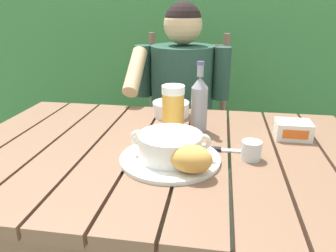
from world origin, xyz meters
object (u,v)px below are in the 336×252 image
Objects in this scene: person_eating at (180,102)px; serving_plate at (170,158)px; beer_bottle at (199,103)px; water_glass_small at (251,150)px; soup_bowl at (170,145)px; table_knife at (220,150)px; bread_roll at (191,159)px; chair_near_diner at (184,127)px; beer_glass at (173,109)px; diner_bowl at (171,109)px; butter_tub at (293,130)px.

serving_plate is (0.06, -0.75, 0.05)m from person_eating.
water_glass_small is (0.17, -0.21, -0.08)m from beer_bottle.
table_knife is (0.15, 0.09, -0.05)m from soup_bowl.
serving_plate is 2.25× the size of bread_roll.
beer_glass is (0.04, -0.73, 0.34)m from chair_near_diner.
beer_glass is at bearing 141.68° from table_knife.
diner_bowl is at bearing 104.64° from bread_roll.
butter_tub is 0.78× the size of diner_bowl.
serving_plate is 0.24m from water_glass_small.
serving_plate is at bearing 0.00° from soup_bowl.
serving_plate is 0.46m from butter_tub.
person_eating is 0.76m from soup_bowl.
serving_plate is 0.24m from beer_glass.
bread_roll is 0.77× the size of beer_glass.
soup_bowl is 0.94× the size of beer_bottle.
soup_bowl is 0.10m from bread_roll.
water_glass_small is at bearing 11.41° from serving_plate.
beer_bottle is 1.66× the size of table_knife.
soup_bowl is at bearing -81.67° from diner_bowl.
person_eating is 5.05× the size of soup_bowl.
water_glass_small is at bearing -50.79° from diner_bowl.
beer_bottle is 4.25× the size of water_glass_small.
soup_bowl is at bearing -85.22° from person_eating.
diner_bowl is at bearing 122.76° from table_knife.
beer_bottle is (0.06, 0.26, 0.06)m from soup_bowl.
table_knife is (-0.09, 0.04, -0.02)m from water_glass_small.
water_glass_small is (0.30, -0.70, 0.07)m from person_eating.
beer_glass is 1.47× the size of butter_tub.
soup_bowl is 0.41m from diner_bowl.
beer_bottle reaches higher than water_glass_small.
water_glass_small is 0.10m from table_knife.
person_eating is at bearing 98.93° from bread_roll.
serving_plate is 1.96× the size of table_knife.
diner_bowl is (-0.21, 0.32, 0.02)m from table_knife.
serving_plate is 1.25× the size of soup_bowl.
bread_roll is 0.45m from butter_tub.
soup_bowl is at bearing -168.59° from water_glass_small.
butter_tub is at bearing 50.96° from water_glass_small.
chair_near_diner is 17.31× the size of water_glass_small.
person_eating is (-0.00, -0.20, 0.21)m from chair_near_diner.
person_eating is at bearing 90.49° from diner_bowl.
soup_bowl reaches higher than diner_bowl.
chair_near_diner is 5.97× the size of beer_glass.
table_knife is at bearing 65.39° from bread_roll.
bread_roll is 2.23× the size of water_glass_small.
beer_bottle is 2.15× the size of butter_tub.
table_knife is 0.38m from diner_bowl.
soup_bowl reaches higher than table_knife.
beer_glass is at bearing 96.14° from soup_bowl.
person_eating is 0.35m from diner_bowl.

